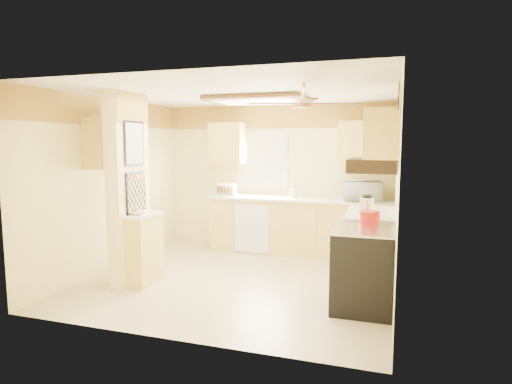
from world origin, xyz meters
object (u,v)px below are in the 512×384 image
(stove, at_px, (363,269))
(microwave, at_px, (363,191))
(bowl, at_px, (137,212))
(kettle, at_px, (367,206))
(dutch_oven, at_px, (370,218))

(stove, bearing_deg, microwave, 94.43)
(bowl, height_order, kettle, kettle)
(dutch_oven, bearing_deg, microwave, 96.27)
(microwave, xyz_separation_m, bowl, (-2.67, -2.22, -0.13))
(bowl, bearing_deg, kettle, 16.57)
(dutch_oven, xyz_separation_m, kettle, (-0.06, 0.50, 0.07))
(stove, distance_m, microwave, 2.23)
(kettle, bearing_deg, bowl, -163.43)
(bowl, bearing_deg, microwave, 39.74)
(stove, height_order, dutch_oven, dutch_oven)
(stove, distance_m, bowl, 2.89)
(bowl, xyz_separation_m, kettle, (2.82, 0.84, 0.10))
(stove, xyz_separation_m, bowl, (-2.84, -0.09, 0.51))
(stove, xyz_separation_m, kettle, (-0.02, 0.75, 0.60))
(bowl, distance_m, kettle, 2.94)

